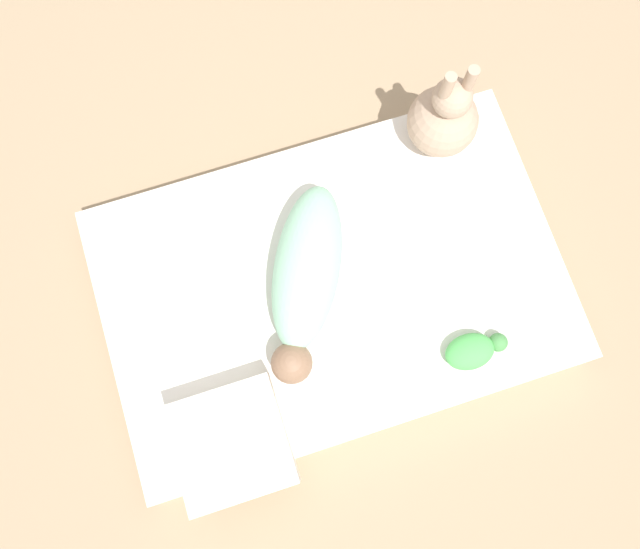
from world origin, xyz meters
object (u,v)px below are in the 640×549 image
pillow (231,444)px  turtle_plush (474,350)px  bunny_plush (444,118)px  swaddled_baby (306,275)px

pillow → turtle_plush: (0.72, 0.04, -0.02)m
bunny_plush → turtle_plush: bunny_plush is taller
swaddled_baby → bunny_plush: size_ratio=1.49×
swaddled_baby → turtle_plush: 0.52m
swaddled_baby → turtle_plush: swaddled_baby is taller
swaddled_baby → turtle_plush: bearing=75.3°
turtle_plush → pillow: bearing=-177.1°
pillow → swaddled_baby: bearing=48.7°
swaddled_baby → bunny_plush: (0.52, 0.31, 0.04)m
swaddled_baby → bunny_plush: bearing=147.7°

